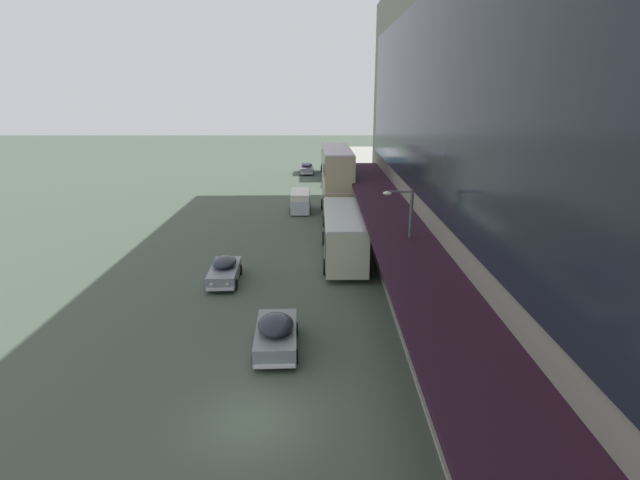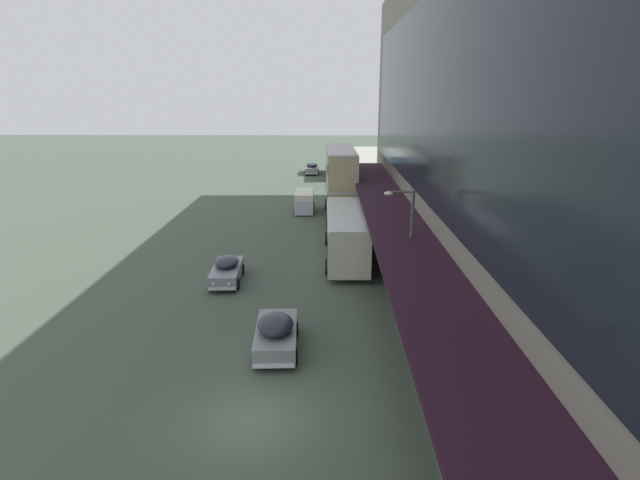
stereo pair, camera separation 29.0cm
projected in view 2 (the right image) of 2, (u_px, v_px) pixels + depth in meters
ground at (253, 421)px, 17.34m from camera, size 240.00×240.00×0.00m
sidewalk_kerb at (571, 422)px, 17.16m from camera, size 10.00×180.00×0.15m
building_facade at (617, 139)px, 14.43m from camera, size 9.20×80.00×19.39m
transit_bus_kerbside_front at (337, 162)px, 67.52m from camera, size 2.98×10.33×3.27m
transit_bus_kerbside_rear at (346, 232)px, 33.62m from camera, size 2.85×9.92×3.30m
transit_bus_kerbside_far at (341, 181)px, 44.41m from camera, size 2.80×10.27×6.27m
sedan_oncoming_front at (312, 168)px, 69.81m from camera, size 1.96×4.85×1.58m
sedan_second_near at (227, 270)px, 29.92m from camera, size 1.90×4.31×1.48m
sedan_oncoming_rear at (342, 180)px, 60.23m from camera, size 1.99×4.41×1.58m
sedan_far_back at (276, 333)px, 21.92m from camera, size 2.06×4.36×1.61m
vw_van at (304, 200)px, 47.61m from camera, size 1.96×4.58×1.96m
pedestrian_at_kerb at (498, 431)px, 14.98m from camera, size 0.42×0.54×1.86m
street_lamp at (407, 241)px, 24.73m from camera, size 1.50×0.28×6.31m
fire_hydrant at (391, 279)px, 29.16m from camera, size 0.20×0.40×0.70m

